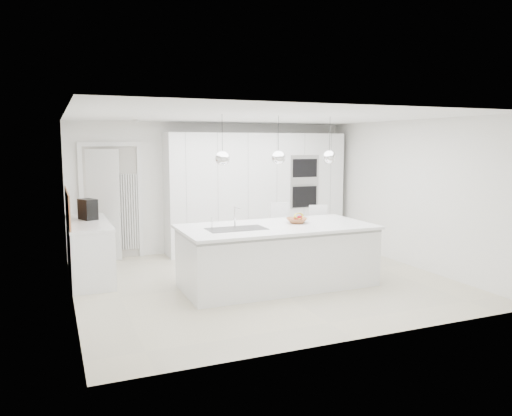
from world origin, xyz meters
name	(u,v)px	position (x,y,z in m)	size (l,w,h in m)	color
floor	(263,281)	(0.00, 0.00, 0.00)	(5.50, 5.50, 0.00)	beige
wall_back	(213,187)	(0.00, 2.50, 1.25)	(5.50, 5.50, 0.00)	white
wall_left	(69,210)	(-2.75, 0.00, 1.25)	(5.00, 5.00, 0.00)	white
ceiling	(264,116)	(0.00, 0.00, 2.50)	(5.50, 5.50, 0.00)	white
tall_cabinets	(257,192)	(0.80, 2.20, 1.15)	(3.60, 0.60, 2.30)	white
oven_stack	(305,182)	(1.70, 1.89, 1.35)	(0.62, 0.04, 1.05)	#A5A5A8
doorway_frame	(112,203)	(-1.95, 2.47, 1.02)	(1.11, 0.08, 2.13)	white
hallway_door	(97,205)	(-2.20, 2.42, 1.00)	(0.82, 0.04, 2.00)	white
radiator	(130,212)	(-1.63, 2.46, 0.85)	(0.32, 0.04, 1.40)	white
left_base_cabinets	(89,251)	(-2.45, 1.20, 0.43)	(0.60, 1.80, 0.86)	white
left_worktop	(88,223)	(-2.45, 1.20, 0.88)	(0.62, 1.82, 0.04)	white
oak_backsplash	(67,207)	(-2.74, 1.20, 1.15)	(0.02, 1.80, 0.50)	#A76A3E
island_base	(278,257)	(0.10, -0.30, 0.43)	(2.80, 1.20, 0.86)	white
island_worktop	(276,227)	(0.10, -0.25, 0.88)	(2.84, 1.40, 0.04)	white
island_sink	(236,234)	(-0.55, -0.30, 0.82)	(0.84, 0.44, 0.18)	#3F3F42
island_tap	(235,216)	(-0.50, -0.10, 1.05)	(0.02, 0.02, 0.30)	white
pendant_left	(222,158)	(-0.75, -0.30, 1.90)	(0.20, 0.20, 0.20)	white
pendant_mid	(278,158)	(0.10, -0.30, 1.90)	(0.20, 0.20, 0.20)	white
pendant_right	(329,157)	(0.95, -0.30, 1.90)	(0.20, 0.20, 0.20)	white
fruit_bowl	(297,221)	(0.48, -0.16, 0.94)	(0.32, 0.32, 0.08)	#A76A3E
espresso_machine	(88,209)	(-2.43, 1.43, 1.06)	(0.20, 0.31, 0.33)	black
bar_stool_left	(283,236)	(0.62, 0.62, 0.55)	(0.36, 0.50, 1.10)	white
bar_stool_right	(322,236)	(1.33, 0.54, 0.52)	(0.34, 0.47, 1.03)	white
apple_a	(300,218)	(0.53, -0.16, 0.97)	(0.09, 0.09, 0.09)	#9F0818
apple_b	(296,219)	(0.45, -0.20, 0.97)	(0.07, 0.07, 0.07)	#9F0818
banana_bunch	(299,216)	(0.50, -0.19, 1.01)	(0.20, 0.20, 0.03)	gold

